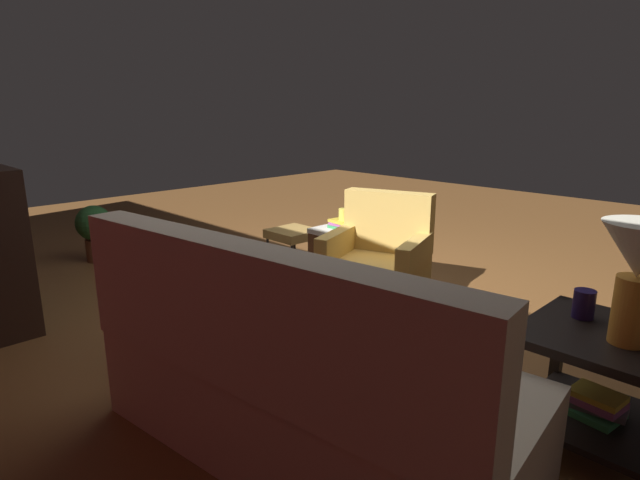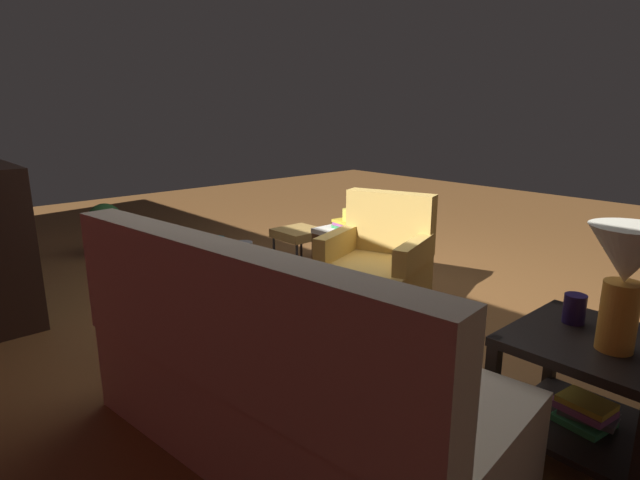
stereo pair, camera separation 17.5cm
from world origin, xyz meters
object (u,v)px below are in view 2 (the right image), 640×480
at_px(small_vase, 574,309).
at_px(laptop, 207,265).
at_px(table_lamp, 626,268).
at_px(book_stack_hamper, 349,225).
at_px(yellow_mug, 347,215).
at_px(couch, 283,383).
at_px(wicker_hamper, 348,256).
at_px(tv_remote, 347,224).
at_px(ottoman, 299,234).
at_px(pet_bowl_steel, 243,244).
at_px(armchair, 377,266).
at_px(side_table, 591,380).
at_px(potted_plant, 105,225).
at_px(book_stack_shelf, 585,412).
at_px(pet_bowl_teal, 216,239).
at_px(laptop_desk, 214,281).

height_order(small_vase, laptop, laptop).
relative_size(table_lamp, book_stack_hamper, 1.82).
bearing_deg(yellow_mug, book_stack_hamper, -92.64).
relative_size(couch, wicker_hamper, 4.14).
xyz_separation_m(book_stack_hamper, tv_remote, (0.10, -0.08, -0.02)).
relative_size(couch, ottoman, 4.96).
xyz_separation_m(ottoman, pet_bowl_steel, (0.94, -0.00, -0.29)).
relative_size(armchair, table_lamp, 1.74).
relative_size(side_table, ottoman, 1.60).
xyz_separation_m(side_table, yellow_mug, (2.28, -0.83, 0.24)).
distance_m(small_vase, pet_bowl_steel, 3.87).
distance_m(side_table, potted_plant, 4.46).
bearing_deg(couch, yellow_mug, -51.91).
bearing_deg(pet_bowl_steel, table_lamp, 167.14).
relative_size(book_stack_hamper, pet_bowl_steel, 1.37).
bearing_deg(book_stack_shelf, pet_bowl_steel, -12.43).
xyz_separation_m(armchair, book_stack_hamper, (0.61, -0.33, 0.15)).
distance_m(side_table, pet_bowl_teal, 4.35).
relative_size(small_vase, laptop, 0.38).
xyz_separation_m(tv_remote, pet_bowl_steel, (1.50, 0.08, -0.47)).
distance_m(small_vase, book_stack_hamper, 2.27).
height_order(table_lamp, tv_remote, table_lamp).
distance_m(side_table, table_lamp, 0.53).
relative_size(book_stack_hamper, potted_plant, 0.50).
height_order(yellow_mug, potted_plant, yellow_mug).
bearing_deg(tv_remote, table_lamp, 149.25).
height_order(book_stack_shelf, book_stack_hamper, book_stack_hamper).
bearing_deg(small_vase, wicker_hamper, -19.28).
relative_size(laptop_desk, pet_bowl_steel, 2.80).
relative_size(ottoman, pet_bowl_teal, 2.00).
bearing_deg(pet_bowl_teal, small_vase, 171.18).
relative_size(side_table, potted_plant, 1.16).
relative_size(couch, book_stack_shelf, 7.56).
relative_size(book_stack_shelf, book_stack_hamper, 0.96).
bearing_deg(table_lamp, wicker_hamper, -20.84).
height_order(pet_bowl_steel, pet_bowl_teal, same).
relative_size(book_stack_shelf, yellow_mug, 2.63).
bearing_deg(table_lamp, laptop, 15.50).
distance_m(small_vase, wicker_hamper, 2.31).
bearing_deg(laptop_desk, couch, 163.10).
bearing_deg(armchair, tv_remote, -29.62).
xyz_separation_m(ottoman, potted_plant, (1.50, 1.24, 0.02)).
xyz_separation_m(table_lamp, laptop_desk, (2.11, 0.55, -0.46)).
bearing_deg(book_stack_shelf, side_table, -179.31).
relative_size(wicker_hamper, ottoman, 1.20).
relative_size(wicker_hamper, potted_plant, 0.87).
xyz_separation_m(couch, book_stack_hamper, (1.39, -1.79, 0.19)).
height_order(side_table, tv_remote, side_table).
bearing_deg(tv_remote, yellow_mug, 126.22).
xyz_separation_m(couch, potted_plant, (3.55, -0.56, -0.00)).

